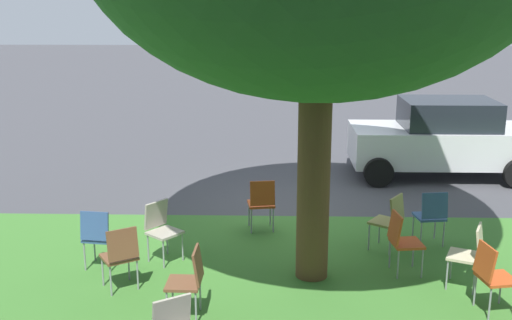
{
  "coord_description": "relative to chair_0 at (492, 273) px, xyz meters",
  "views": [
    {
      "loc": [
        0.29,
        10.5,
        3.73
      ],
      "look_at": [
        0.55,
        0.6,
        1.13
      ],
      "focal_mm": 43.54,
      "sensor_mm": 36.0,
      "label": 1
    }
  ],
  "objects": [
    {
      "name": "ground",
      "position": [
        2.37,
        -3.57,
        -0.52
      ],
      "size": [
        80.0,
        80.0,
        0.0
      ],
      "primitive_type": "plane",
      "color": "#424247"
    },
    {
      "name": "chair_8",
      "position": [
        0.86,
        -1.09,
        0.0
      ],
      "size": [
        0.47,
        0.47,
        0.88
      ],
      "color": "#C64C1E",
      "rests_on": "ground"
    },
    {
      "name": "chair_2",
      "position": [
        4.25,
        -1.45,
        0.0
      ],
      "size": [
        0.59,
        0.59,
        0.88
      ],
      "color": "#ADA393",
      "rests_on": "ground"
    },
    {
      "name": "grass_verge",
      "position": [
        2.37,
        -0.37,
        -0.52
      ],
      "size": [
        48.0,
        6.0,
        0.01
      ],
      "primitive_type": "cube",
      "color": "#3D752D",
      "rests_on": "ground"
    },
    {
      "name": "chair_0",
      "position": [
        0.0,
        0.0,
        0.0
      ],
      "size": [
        0.49,
        0.48,
        0.88
      ],
      "color": "#C64C1E",
      "rests_on": "ground"
    },
    {
      "name": "chair_1",
      "position": [
        4.61,
        -0.47,
        0.0
      ],
      "size": [
        0.57,
        0.58,
        0.88
      ],
      "color": "brown",
      "rests_on": "ground"
    },
    {
      "name": "chair_4",
      "position": [
        2.82,
        -2.66,
        0.0
      ],
      "size": [
        0.47,
        0.48,
        0.88
      ],
      "color": "#C64C1E",
      "rests_on": "ground"
    },
    {
      "name": "parked_car",
      "position": [
        -0.94,
        -6.04,
        0.32
      ],
      "size": [
        3.7,
        1.92,
        1.65
      ],
      "color": "silver",
      "rests_on": "ground"
    },
    {
      "name": "chair_9",
      "position": [
        3.63,
        0.22,
        0.0
      ],
      "size": [
        0.43,
        0.43,
        0.88
      ],
      "color": "brown",
      "rests_on": "ground"
    },
    {
      "name": "chair_11",
      "position": [
        0.88,
        -1.9,
        0.0
      ],
      "size": [
        0.58,
        0.58,
        0.88
      ],
      "color": "olive",
      "rests_on": "ground"
    },
    {
      "name": "chair_6",
      "position": [
        0.06,
        -0.66,
        0.0
      ],
      "size": [
        0.55,
        0.55,
        0.88
      ],
      "color": "beige",
      "rests_on": "ground"
    },
    {
      "name": "chair_5",
      "position": [
        0.21,
        -2.12,
        0.0
      ],
      "size": [
        0.47,
        0.47,
        0.88
      ],
      "color": "#335184",
      "rests_on": "ground"
    },
    {
      "name": "chair_10",
      "position": [
        5.08,
        -1.13,
        0.0
      ],
      "size": [
        0.47,
        0.47,
        0.88
      ],
      "color": "#335184",
      "rests_on": "ground"
    }
  ]
}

